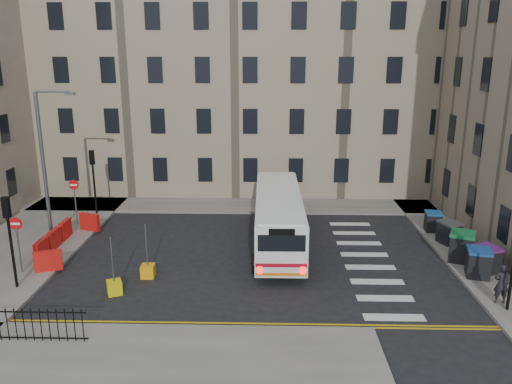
{
  "coord_description": "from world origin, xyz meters",
  "views": [
    {
      "loc": [
        -0.99,
        -23.72,
        9.99
      ],
      "look_at": [
        -1.63,
        1.57,
        3.0
      ],
      "focal_mm": 35.0,
      "sensor_mm": 36.0,
      "label": 1
    }
  ],
  "objects_px": {
    "wheelie_bin_b": "(487,259)",
    "bollard_yellow": "(148,271)",
    "streetlamp": "(43,164)",
    "bollard_chevron": "(114,287)",
    "wheelie_bin_e": "(433,221)",
    "wheelie_bin_a": "(478,263)",
    "pedestrian": "(501,284)",
    "wheelie_bin_d": "(449,232)",
    "bus": "(278,216)",
    "wheelie_bin_c": "(461,246)"
  },
  "relations": [
    {
      "from": "bollard_chevron",
      "to": "wheelie_bin_b",
      "type": "bearing_deg",
      "value": 8.26
    },
    {
      "from": "wheelie_bin_a",
      "to": "wheelie_bin_e",
      "type": "distance_m",
      "value": 6.11
    },
    {
      "from": "bus",
      "to": "wheelie_bin_a",
      "type": "xyz_separation_m",
      "value": [
        9.08,
        -4.02,
        -0.83
      ]
    },
    {
      "from": "bollard_yellow",
      "to": "streetlamp",
      "type": "bearing_deg",
      "value": 144.74
    },
    {
      "from": "streetlamp",
      "to": "bollard_chevron",
      "type": "relative_size",
      "value": 13.57
    },
    {
      "from": "wheelie_bin_e",
      "to": "pedestrian",
      "type": "distance_m",
      "value": 8.71
    },
    {
      "from": "wheelie_bin_b",
      "to": "bollard_yellow",
      "type": "height_order",
      "value": "wheelie_bin_b"
    },
    {
      "from": "bollard_yellow",
      "to": "bollard_chevron",
      "type": "xyz_separation_m",
      "value": [
        -1.05,
        -1.71,
        0.0
      ]
    },
    {
      "from": "wheelie_bin_d",
      "to": "wheelie_bin_e",
      "type": "bearing_deg",
      "value": 76.73
    },
    {
      "from": "wheelie_bin_c",
      "to": "bollard_yellow",
      "type": "distance_m",
      "value": 15.24
    },
    {
      "from": "wheelie_bin_d",
      "to": "wheelie_bin_e",
      "type": "height_order",
      "value": "wheelie_bin_d"
    },
    {
      "from": "wheelie_bin_a",
      "to": "pedestrian",
      "type": "xyz_separation_m",
      "value": [
        -0.12,
        -2.59,
        0.19
      ]
    },
    {
      "from": "streetlamp",
      "to": "bollard_chevron",
      "type": "bearing_deg",
      "value": -49.26
    },
    {
      "from": "wheelie_bin_b",
      "to": "bollard_chevron",
      "type": "bearing_deg",
      "value": 170.74
    },
    {
      "from": "streetlamp",
      "to": "wheelie_bin_b",
      "type": "xyz_separation_m",
      "value": [
        22.27,
        -3.83,
        -3.57
      ]
    },
    {
      "from": "pedestrian",
      "to": "bollard_yellow",
      "type": "height_order",
      "value": "pedestrian"
    },
    {
      "from": "wheelie_bin_e",
      "to": "bollard_chevron",
      "type": "bearing_deg",
      "value": -146.8
    },
    {
      "from": "wheelie_bin_c",
      "to": "wheelie_bin_e",
      "type": "relative_size",
      "value": 1.48
    },
    {
      "from": "wheelie_bin_d",
      "to": "wheelie_bin_a",
      "type": "bearing_deg",
      "value": -112.08
    },
    {
      "from": "streetlamp",
      "to": "bus",
      "type": "relative_size",
      "value": 0.78
    },
    {
      "from": "bus",
      "to": "pedestrian",
      "type": "relative_size",
      "value": 6.17
    },
    {
      "from": "wheelie_bin_b",
      "to": "wheelie_bin_c",
      "type": "relative_size",
      "value": 0.81
    },
    {
      "from": "wheelie_bin_a",
      "to": "bollard_yellow",
      "type": "distance_m",
      "value": 15.2
    },
    {
      "from": "streetlamp",
      "to": "bus",
      "type": "bearing_deg",
      "value": -1.53
    },
    {
      "from": "wheelie_bin_b",
      "to": "bollard_chevron",
      "type": "distance_m",
      "value": 17.05
    },
    {
      "from": "bus",
      "to": "bollard_yellow",
      "type": "bearing_deg",
      "value": -145.81
    },
    {
      "from": "wheelie_bin_a",
      "to": "pedestrian",
      "type": "height_order",
      "value": "pedestrian"
    },
    {
      "from": "wheelie_bin_a",
      "to": "wheelie_bin_e",
      "type": "height_order",
      "value": "wheelie_bin_a"
    },
    {
      "from": "wheelie_bin_c",
      "to": "bollard_chevron",
      "type": "relative_size",
      "value": 2.76
    },
    {
      "from": "wheelie_bin_b",
      "to": "wheelie_bin_d",
      "type": "bearing_deg",
      "value": 80.36
    },
    {
      "from": "wheelie_bin_c",
      "to": "pedestrian",
      "type": "xyz_separation_m",
      "value": [
        -0.03,
        -4.42,
        0.12
      ]
    },
    {
      "from": "bus",
      "to": "wheelie_bin_b",
      "type": "distance_m",
      "value": 10.35
    },
    {
      "from": "bollard_yellow",
      "to": "bollard_chevron",
      "type": "distance_m",
      "value": 2.01
    },
    {
      "from": "pedestrian",
      "to": "bollard_chevron",
      "type": "relative_size",
      "value": 2.83
    },
    {
      "from": "bus",
      "to": "pedestrian",
      "type": "xyz_separation_m",
      "value": [
        8.96,
        -6.62,
        -0.64
      ]
    },
    {
      "from": "wheelie_bin_c",
      "to": "wheelie_bin_e",
      "type": "height_order",
      "value": "wheelie_bin_c"
    },
    {
      "from": "pedestrian",
      "to": "bollard_yellow",
      "type": "bearing_deg",
      "value": -5.9
    },
    {
      "from": "wheelie_bin_d",
      "to": "pedestrian",
      "type": "relative_size",
      "value": 0.79
    },
    {
      "from": "streetlamp",
      "to": "bollard_yellow",
      "type": "distance_m",
      "value": 8.88
    },
    {
      "from": "bollard_chevron",
      "to": "wheelie_bin_a",
      "type": "bearing_deg",
      "value": 6.74
    },
    {
      "from": "wheelie_bin_d",
      "to": "wheelie_bin_c",
      "type": "bearing_deg",
      "value": -115.65
    },
    {
      "from": "bollard_yellow",
      "to": "wheelie_bin_a",
      "type": "bearing_deg",
      "value": 0.78
    },
    {
      "from": "wheelie_bin_e",
      "to": "wheelie_bin_a",
      "type": "bearing_deg",
      "value": -82.15
    },
    {
      "from": "wheelie_bin_c",
      "to": "bollard_yellow",
      "type": "height_order",
      "value": "wheelie_bin_c"
    },
    {
      "from": "streetlamp",
      "to": "wheelie_bin_d",
      "type": "height_order",
      "value": "streetlamp"
    },
    {
      "from": "wheelie_bin_b",
      "to": "wheelie_bin_c",
      "type": "height_order",
      "value": "wheelie_bin_c"
    },
    {
      "from": "wheelie_bin_a",
      "to": "bollard_yellow",
      "type": "height_order",
      "value": "wheelie_bin_a"
    },
    {
      "from": "wheelie_bin_d",
      "to": "bollard_chevron",
      "type": "xyz_separation_m",
      "value": [
        -16.36,
        -6.08,
        -0.45
      ]
    },
    {
      "from": "wheelie_bin_a",
      "to": "bollard_chevron",
      "type": "height_order",
      "value": "wheelie_bin_a"
    },
    {
      "from": "wheelie_bin_b",
      "to": "wheelie_bin_e",
      "type": "relative_size",
      "value": 1.2
    }
  ]
}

